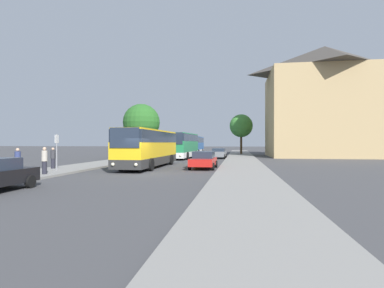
{
  "coord_description": "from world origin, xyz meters",
  "views": [
    {
      "loc": [
        6.57,
        -20.76,
        2.2
      ],
      "look_at": [
        1.38,
        13.02,
        2.05
      ],
      "focal_mm": 28.0,
      "sensor_mm": 36.0,
      "label": 1
    }
  ],
  "objects_px": {
    "bus_front": "(149,148)",
    "tree_left_near": "(139,123)",
    "bus_stop_sign": "(57,148)",
    "pedestrian_waiting_near": "(44,160)",
    "tree_right_near": "(241,126)",
    "pedestrian_waiting_far": "(53,158)",
    "tree_left_far": "(141,122)",
    "pedestrian_walking_back": "(18,161)",
    "parked_car_right_far": "(219,153)",
    "bus_middle": "(183,145)",
    "bus_rear": "(193,145)",
    "parked_car_right_near": "(204,160)"
  },
  "relations": [
    {
      "from": "bus_middle",
      "to": "parked_car_right_near",
      "type": "distance_m",
      "value": 16.69
    },
    {
      "from": "pedestrian_waiting_far",
      "to": "tree_left_far",
      "type": "relative_size",
      "value": 0.23
    },
    {
      "from": "bus_middle",
      "to": "bus_rear",
      "type": "xyz_separation_m",
      "value": [
        -0.47,
        12.95,
        -0.09
      ]
    },
    {
      "from": "bus_stop_sign",
      "to": "bus_middle",
      "type": "bearing_deg",
      "value": 74.5
    },
    {
      "from": "bus_middle",
      "to": "tree_right_near",
      "type": "height_order",
      "value": "tree_right_near"
    },
    {
      "from": "bus_front",
      "to": "bus_stop_sign",
      "type": "height_order",
      "value": "bus_front"
    },
    {
      "from": "bus_middle",
      "to": "tree_left_near",
      "type": "bearing_deg",
      "value": 170.85
    },
    {
      "from": "parked_car_right_near",
      "to": "pedestrian_walking_back",
      "type": "height_order",
      "value": "pedestrian_walking_back"
    },
    {
      "from": "parked_car_right_near",
      "to": "bus_stop_sign",
      "type": "height_order",
      "value": "bus_stop_sign"
    },
    {
      "from": "pedestrian_waiting_near",
      "to": "tree_right_near",
      "type": "xyz_separation_m",
      "value": [
        13.07,
        37.61,
        4.22
      ]
    },
    {
      "from": "bus_front",
      "to": "tree_left_near",
      "type": "distance_m",
      "value": 18.11
    },
    {
      "from": "tree_left_near",
      "to": "bus_middle",
      "type": "bearing_deg",
      "value": -10.34
    },
    {
      "from": "bus_stop_sign",
      "to": "parked_car_right_far",
      "type": "bearing_deg",
      "value": 63.56
    },
    {
      "from": "tree_left_far",
      "to": "tree_right_near",
      "type": "bearing_deg",
      "value": 50.2
    },
    {
      "from": "tree_left_near",
      "to": "tree_right_near",
      "type": "relative_size",
      "value": 0.96
    },
    {
      "from": "bus_middle",
      "to": "bus_stop_sign",
      "type": "distance_m",
      "value": 21.47
    },
    {
      "from": "bus_rear",
      "to": "tree_left_near",
      "type": "xyz_separation_m",
      "value": [
        -6.37,
        -11.7,
        3.28
      ]
    },
    {
      "from": "bus_rear",
      "to": "bus_front",
      "type": "bearing_deg",
      "value": -89.93
    },
    {
      "from": "bus_front",
      "to": "tree_left_near",
      "type": "bearing_deg",
      "value": 112.22
    },
    {
      "from": "pedestrian_waiting_near",
      "to": "tree_left_far",
      "type": "xyz_separation_m",
      "value": [
        -0.5,
        21.33,
        3.91
      ]
    },
    {
      "from": "bus_front",
      "to": "parked_car_right_near",
      "type": "distance_m",
      "value": 5.13
    },
    {
      "from": "bus_middle",
      "to": "pedestrian_waiting_near",
      "type": "relative_size",
      "value": 6.59
    },
    {
      "from": "bus_rear",
      "to": "parked_car_right_far",
      "type": "bearing_deg",
      "value": -66.51
    },
    {
      "from": "bus_stop_sign",
      "to": "tree_right_near",
      "type": "height_order",
      "value": "tree_right_near"
    },
    {
      "from": "bus_rear",
      "to": "pedestrian_waiting_near",
      "type": "distance_m",
      "value": 36.5
    },
    {
      "from": "pedestrian_waiting_near",
      "to": "pedestrian_walking_back",
      "type": "distance_m",
      "value": 1.66
    },
    {
      "from": "tree_left_near",
      "to": "bus_stop_sign",
      "type": "bearing_deg",
      "value": -87.12
    },
    {
      "from": "pedestrian_waiting_near",
      "to": "tree_left_far",
      "type": "distance_m",
      "value": 21.69
    },
    {
      "from": "bus_front",
      "to": "tree_right_near",
      "type": "distance_m",
      "value": 31.03
    },
    {
      "from": "parked_car_right_far",
      "to": "pedestrian_waiting_far",
      "type": "relative_size",
      "value": 2.7
    },
    {
      "from": "parked_car_right_far",
      "to": "bus_stop_sign",
      "type": "distance_m",
      "value": 23.94
    },
    {
      "from": "bus_stop_sign",
      "to": "parked_car_right_near",
      "type": "bearing_deg",
      "value": 24.3
    },
    {
      "from": "pedestrian_waiting_near",
      "to": "bus_rear",
      "type": "bearing_deg",
      "value": -65.49
    },
    {
      "from": "parked_car_right_near",
      "to": "bus_stop_sign",
      "type": "distance_m",
      "value": 11.49
    },
    {
      "from": "bus_stop_sign",
      "to": "pedestrian_waiting_near",
      "type": "distance_m",
      "value": 2.82
    },
    {
      "from": "tree_left_far",
      "to": "bus_rear",
      "type": "bearing_deg",
      "value": 71.63
    },
    {
      "from": "bus_middle",
      "to": "pedestrian_waiting_near",
      "type": "bearing_deg",
      "value": -100.73
    },
    {
      "from": "pedestrian_waiting_near",
      "to": "tree_right_near",
      "type": "distance_m",
      "value": 40.04
    },
    {
      "from": "bus_front",
      "to": "bus_rear",
      "type": "xyz_separation_m",
      "value": [
        -0.17,
        28.27,
        -0.01
      ]
    },
    {
      "from": "bus_stop_sign",
      "to": "tree_left_near",
      "type": "distance_m",
      "value": 22.2
    },
    {
      "from": "pedestrian_waiting_far",
      "to": "tree_right_near",
      "type": "bearing_deg",
      "value": -107.92
    },
    {
      "from": "pedestrian_walking_back",
      "to": "bus_front",
      "type": "bearing_deg",
      "value": -12.55
    },
    {
      "from": "tree_left_far",
      "to": "pedestrian_waiting_near",
      "type": "bearing_deg",
      "value": -88.65
    },
    {
      "from": "pedestrian_waiting_near",
      "to": "pedestrian_waiting_far",
      "type": "bearing_deg",
      "value": -31.25
    },
    {
      "from": "pedestrian_waiting_near",
      "to": "parked_car_right_near",
      "type": "bearing_deg",
      "value": -111.26
    },
    {
      "from": "bus_stop_sign",
      "to": "pedestrian_walking_back",
      "type": "distance_m",
      "value": 3.22
    },
    {
      "from": "parked_car_right_far",
      "to": "tree_left_near",
      "type": "height_order",
      "value": "tree_left_near"
    },
    {
      "from": "bus_middle",
      "to": "tree_left_far",
      "type": "height_order",
      "value": "tree_left_far"
    },
    {
      "from": "parked_car_right_far",
      "to": "bus_stop_sign",
      "type": "bearing_deg",
      "value": 66.22
    },
    {
      "from": "bus_middle",
      "to": "bus_rear",
      "type": "height_order",
      "value": "bus_middle"
    }
  ]
}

